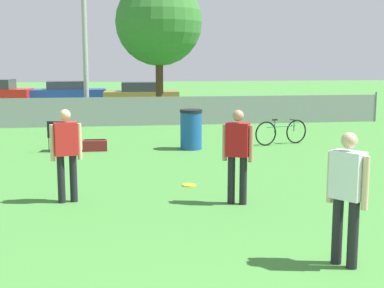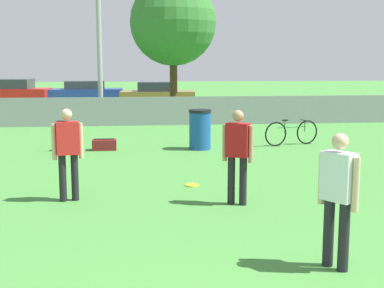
# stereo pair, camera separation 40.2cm
# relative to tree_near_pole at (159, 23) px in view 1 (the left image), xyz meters

# --- Properties ---
(fence_backline) EXTENTS (19.03, 0.07, 1.21)m
(fence_backline) POSITION_rel_tree_near_pole_xyz_m (-0.83, -2.25, -3.48)
(fence_backline) COLOR gray
(fence_backline) RESTS_ON ground_plane
(tree_near_pole) EXTENTS (3.61, 3.61, 5.85)m
(tree_near_pole) POSITION_rel_tree_near_pole_xyz_m (0.00, 0.00, 0.00)
(tree_near_pole) COLOR #4C331E
(tree_near_pole) RESTS_ON ground_plane
(player_thrower_red) EXTENTS (0.54, 0.29, 1.65)m
(player_thrower_red) POSITION_rel_tree_near_pole_xyz_m (-2.84, -13.23, -3.08)
(player_thrower_red) COLOR black
(player_thrower_red) RESTS_ON ground_plane
(player_defender_red) EXTENTS (0.49, 0.37, 1.65)m
(player_defender_red) POSITION_rel_tree_near_pole_xyz_m (0.10, -13.78, -3.08)
(player_defender_red) COLOR black
(player_defender_red) RESTS_ON ground_plane
(player_receiver_white) EXTENTS (0.40, 0.46, 1.65)m
(player_receiver_white) POSITION_rel_tree_near_pole_xyz_m (0.73, -16.77, -3.08)
(player_receiver_white) COLOR black
(player_receiver_white) RESTS_ON ground_plane
(frisbee_disc) EXTENTS (0.28, 0.28, 0.03)m
(frisbee_disc) POSITION_rel_tree_near_pole_xyz_m (-0.53, -12.32, -4.02)
(frisbee_disc) COLOR yellow
(frisbee_disc) RESTS_ON ground_plane
(folding_chair_sideline) EXTENTS (0.54, 0.54, 0.86)m
(folding_chair_sideline) POSITION_rel_tree_near_pole_xyz_m (-3.52, -7.80, -3.54)
(folding_chair_sideline) COLOR #333338
(folding_chair_sideline) RESTS_ON ground_plane
(bicycle_sideline) EXTENTS (1.74, 0.62, 0.77)m
(bicycle_sideline) POSITION_rel_tree_near_pole_xyz_m (2.94, -7.50, -3.66)
(bicycle_sideline) COLOR black
(bicycle_sideline) RESTS_ON ground_plane
(trash_bin) EXTENTS (0.63, 0.63, 1.12)m
(trash_bin) POSITION_rel_tree_near_pole_xyz_m (0.16, -7.92, -3.47)
(trash_bin) COLOR #194C99
(trash_bin) RESTS_ON ground_plane
(gear_bag_sideline) EXTENTS (0.66, 0.36, 0.32)m
(gear_bag_sideline) POSITION_rel_tree_near_pole_xyz_m (-2.51, -7.78, -3.88)
(gear_bag_sideline) COLOR maroon
(gear_bag_sideline) RESTS_ON ground_plane
(parked_car_blue) EXTENTS (4.43, 2.09, 1.30)m
(parked_car_blue) POSITION_rel_tree_near_pole_xyz_m (-4.52, 8.96, -3.39)
(parked_car_blue) COLOR black
(parked_car_blue) RESTS_ON ground_plane
(parked_car_tan) EXTENTS (4.02, 2.03, 1.34)m
(parked_car_tan) POSITION_rel_tree_near_pole_xyz_m (-0.44, 5.98, -3.38)
(parked_car_tan) COLOR black
(parked_car_tan) RESTS_ON ground_plane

